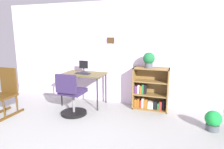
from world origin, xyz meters
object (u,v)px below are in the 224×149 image
rocking_chair (6,91)px  potted_plant_floor (213,120)px  monitor (84,67)px  desk (84,76)px  potted_plant_on_shelf (149,59)px  bookshelf_low (150,91)px  office_chair (72,97)px  keyboard (83,73)px

rocking_chair → potted_plant_floor: size_ratio=2.68×
potted_plant_floor → monitor: bearing=168.5°
desk → potted_plant_floor: (2.64, -0.45, -0.49)m
potted_plant_on_shelf → potted_plant_floor: 1.63m
rocking_chair → potted_plant_on_shelf: 2.99m
monitor → bookshelf_low: (1.52, 0.12, -0.46)m
bookshelf_low → potted_plant_floor: bookshelf_low is taller
office_chair → rocking_chair: rocking_chair is taller
potted_plant_floor → rocking_chair: bearing=-171.8°
desk → office_chair: office_chair is taller
rocking_chair → potted_plant_floor: (3.89, 0.56, -0.29)m
desk → monitor: bearing=113.6°
rocking_chair → bookshelf_low: (2.72, 1.23, -0.07)m
keyboard → rocking_chair: 1.60m
keyboard → bookshelf_low: (1.47, 0.28, -0.34)m
desk → rocking_chair: rocking_chair is taller
desk → keyboard: keyboard is taller
rocking_chair → keyboard: bearing=37.1°
potted_plant_on_shelf → desk: bearing=-173.6°
desk → monitor: (-0.04, 0.09, 0.19)m
potted_plant_floor → desk: bearing=170.3°
potted_plant_on_shelf → bookshelf_low: bearing=51.6°
rocking_chair → bookshelf_low: rocking_chair is taller
monitor → rocking_chair: monitor is taller
desk → potted_plant_on_shelf: potted_plant_on_shelf is taller
monitor → desk: bearing=-66.4°
keyboard → office_chair: office_chair is taller
keyboard → potted_plant_floor: 2.72m
office_chair → potted_plant_on_shelf: bearing=30.9°
bookshelf_low → rocking_chair: bearing=-155.7°
rocking_chair → bookshelf_low: 2.99m
desk → bookshelf_low: bearing=8.2°
office_chair → keyboard: bearing=94.8°
keyboard → office_chair: size_ratio=0.37×
monitor → potted_plant_on_shelf: bearing=2.7°
potted_plant_on_shelf → rocking_chair: bearing=-156.3°
potted_plant_floor → bookshelf_low: bearing=150.2°
desk → monitor: monitor is taller
rocking_chair → potted_plant_on_shelf: bearing=23.7°
desk → potted_plant_on_shelf: size_ratio=2.96×
monitor → potted_plant_floor: bearing=-11.5°
desk → office_chair: 0.73m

